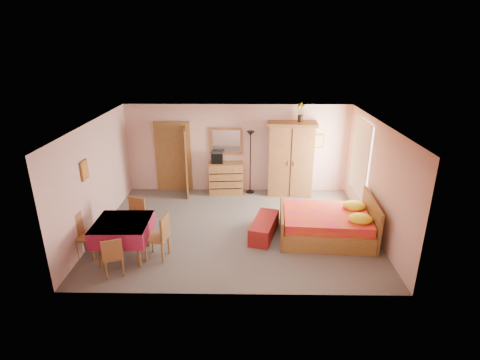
{
  "coord_description": "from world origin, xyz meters",
  "views": [
    {
      "loc": [
        0.22,
        -8.09,
        4.34
      ],
      "look_at": [
        0.1,
        0.3,
        1.15
      ],
      "focal_mm": 28.0,
      "sensor_mm": 36.0,
      "label": 1
    }
  ],
  "objects_px": {
    "chair_west": "(87,236)",
    "chair_east": "(156,237)",
    "sunflower_vase": "(301,112)",
    "floor_lamp": "(250,163)",
    "chair_south": "(113,255)",
    "chest_of_drawers": "(226,178)",
    "chair_north": "(133,220)",
    "wall_mirror": "(226,141)",
    "bed": "(326,217)",
    "wardrobe": "(291,159)",
    "stereo": "(217,158)",
    "bench": "(264,227)",
    "dining_table": "(124,239)"
  },
  "relations": [
    {
      "from": "chair_south",
      "to": "chair_north",
      "type": "height_order",
      "value": "chair_north"
    },
    {
      "from": "bench",
      "to": "chair_north",
      "type": "distance_m",
      "value": 3.01
    },
    {
      "from": "chair_north",
      "to": "wall_mirror",
      "type": "bearing_deg",
      "value": -100.89
    },
    {
      "from": "bench",
      "to": "chest_of_drawers",
      "type": "bearing_deg",
      "value": 111.54
    },
    {
      "from": "dining_table",
      "to": "bed",
      "type": "bearing_deg",
      "value": 11.71
    },
    {
      "from": "chest_of_drawers",
      "to": "bench",
      "type": "height_order",
      "value": "chest_of_drawers"
    },
    {
      "from": "bed",
      "to": "dining_table",
      "type": "height_order",
      "value": "bed"
    },
    {
      "from": "chair_south",
      "to": "chair_east",
      "type": "bearing_deg",
      "value": 19.77
    },
    {
      "from": "chest_of_drawers",
      "to": "floor_lamp",
      "type": "relative_size",
      "value": 0.53
    },
    {
      "from": "sunflower_vase",
      "to": "chair_south",
      "type": "relative_size",
      "value": 0.63
    },
    {
      "from": "floor_lamp",
      "to": "wardrobe",
      "type": "xyz_separation_m",
      "value": [
        1.16,
        -0.08,
        0.14
      ]
    },
    {
      "from": "chair_west",
      "to": "chair_east",
      "type": "bearing_deg",
      "value": 93.27
    },
    {
      "from": "chair_west",
      "to": "chair_east",
      "type": "distance_m",
      "value": 1.46
    },
    {
      "from": "wardrobe",
      "to": "bed",
      "type": "xyz_separation_m",
      "value": [
        0.55,
        -2.56,
        -0.59
      ]
    },
    {
      "from": "floor_lamp",
      "to": "chair_west",
      "type": "bearing_deg",
      "value": -134.14
    },
    {
      "from": "wardrobe",
      "to": "sunflower_vase",
      "type": "height_order",
      "value": "sunflower_vase"
    },
    {
      "from": "wall_mirror",
      "to": "stereo",
      "type": "height_order",
      "value": "wall_mirror"
    },
    {
      "from": "chair_north",
      "to": "chair_west",
      "type": "relative_size",
      "value": 1.04
    },
    {
      "from": "floor_lamp",
      "to": "chair_west",
      "type": "xyz_separation_m",
      "value": [
        -3.44,
        -3.55,
        -0.46
      ]
    },
    {
      "from": "chair_north",
      "to": "chair_west",
      "type": "height_order",
      "value": "chair_north"
    },
    {
      "from": "chair_west",
      "to": "sunflower_vase",
      "type": "bearing_deg",
      "value": 130.88
    },
    {
      "from": "chair_north",
      "to": "chair_south",
      "type": "bearing_deg",
      "value": 111.74
    },
    {
      "from": "chair_west",
      "to": "wall_mirror",
      "type": "bearing_deg",
      "value": 148.63
    },
    {
      "from": "wardrobe",
      "to": "bench",
      "type": "distance_m",
      "value": 2.82
    },
    {
      "from": "wall_mirror",
      "to": "chair_north",
      "type": "bearing_deg",
      "value": -120.69
    },
    {
      "from": "bed",
      "to": "bench",
      "type": "bearing_deg",
      "value": -176.18
    },
    {
      "from": "sunflower_vase",
      "to": "chair_south",
      "type": "xyz_separation_m",
      "value": [
        -4.08,
        -4.14,
        -2.0
      ]
    },
    {
      "from": "wall_mirror",
      "to": "chair_east",
      "type": "bearing_deg",
      "value": -106.24
    },
    {
      "from": "floor_lamp",
      "to": "chair_south",
      "type": "height_order",
      "value": "floor_lamp"
    },
    {
      "from": "bench",
      "to": "chair_south",
      "type": "xyz_separation_m",
      "value": [
        -3.0,
        -1.56,
        0.21
      ]
    },
    {
      "from": "wall_mirror",
      "to": "dining_table",
      "type": "xyz_separation_m",
      "value": [
        -1.96,
        -3.71,
        -1.14
      ]
    },
    {
      "from": "bench",
      "to": "chair_west",
      "type": "xyz_separation_m",
      "value": [
        -3.74,
        -0.92,
        0.26
      ]
    },
    {
      "from": "floor_lamp",
      "to": "chair_north",
      "type": "xyz_separation_m",
      "value": [
        -2.68,
        -2.86,
        -0.45
      ]
    },
    {
      "from": "chest_of_drawers",
      "to": "chair_west",
      "type": "relative_size",
      "value": 1.05
    },
    {
      "from": "dining_table",
      "to": "chair_east",
      "type": "height_order",
      "value": "chair_east"
    },
    {
      "from": "wall_mirror",
      "to": "sunflower_vase",
      "type": "distance_m",
      "value": 2.28
    },
    {
      "from": "stereo",
      "to": "bench",
      "type": "distance_m",
      "value": 3.03
    },
    {
      "from": "wall_mirror",
      "to": "stereo",
      "type": "distance_m",
      "value": 0.56
    },
    {
      "from": "sunflower_vase",
      "to": "chair_south",
      "type": "distance_m",
      "value": 6.15
    },
    {
      "from": "bench",
      "to": "wardrobe",
      "type": "bearing_deg",
      "value": 71.28
    },
    {
      "from": "dining_table",
      "to": "chair_east",
      "type": "relative_size",
      "value": 1.13
    },
    {
      "from": "bed",
      "to": "chair_west",
      "type": "bearing_deg",
      "value": -165.67
    },
    {
      "from": "wall_mirror",
      "to": "chair_west",
      "type": "xyz_separation_m",
      "value": [
        -2.73,
        -3.71,
        -1.08
      ]
    },
    {
      "from": "bed",
      "to": "chair_west",
      "type": "distance_m",
      "value": 5.24
    },
    {
      "from": "wall_mirror",
      "to": "dining_table",
      "type": "relative_size",
      "value": 0.87
    },
    {
      "from": "floor_lamp",
      "to": "chair_west",
      "type": "distance_m",
      "value": 4.97
    },
    {
      "from": "wardrobe",
      "to": "chair_east",
      "type": "distance_m",
      "value": 4.75
    },
    {
      "from": "chest_of_drawers",
      "to": "dining_table",
      "type": "distance_m",
      "value": 4.02
    },
    {
      "from": "bed",
      "to": "chair_west",
      "type": "relative_size",
      "value": 2.24
    },
    {
      "from": "chair_south",
      "to": "chair_west",
      "type": "distance_m",
      "value": 0.99
    }
  ]
}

